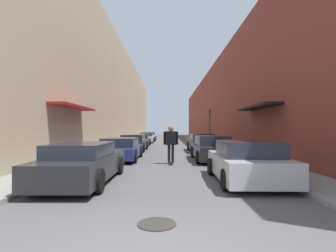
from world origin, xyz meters
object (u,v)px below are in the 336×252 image
parked_car_left_5 (148,136)px  skateboarder (170,140)px  traffic_light (209,122)px  parked_car_right_0 (246,162)px  parked_car_left_0 (82,163)px  manhole_cover (156,224)px  parked_car_right_2 (200,143)px  parked_car_left_4 (146,138)px  parked_car_right_1 (210,148)px  parked_car_left_1 (120,149)px  parked_car_left_2 (133,143)px  parked_car_left_3 (140,140)px

parked_car_left_5 → skateboarder: skateboarder is taller
traffic_light → parked_car_right_0: bearing=-95.5°
parked_car_left_0 → manhole_cover: (2.51, -3.66, -0.62)m
parked_car_right_2 → skateboarder: size_ratio=2.50×
parked_car_left_5 → parked_car_right_0: 29.86m
parked_car_left_4 → parked_car_right_2: bearing=-67.7°
parked_car_left_0 → parked_car_right_0: size_ratio=1.18×
parked_car_left_4 → parked_car_right_1: size_ratio=0.99×
parked_car_left_1 → parked_car_right_2: (5.08, 5.20, 0.06)m
parked_car_left_4 → parked_car_right_1: (4.98, -17.93, 0.05)m
skateboarder → traffic_light: traffic_light is taller
parked_car_left_2 → parked_car_left_5: size_ratio=1.00×
parked_car_left_2 → parked_car_left_4: size_ratio=1.03×
parked_car_left_3 → parked_car_left_5: 11.53m
parked_car_left_0 → traffic_light: size_ratio=1.31×
traffic_light → parked_car_left_0: bearing=-110.6°
parked_car_left_5 → skateboarder: 25.30m
parked_car_left_1 → manhole_cover: 9.98m
parked_car_left_1 → skateboarder: skateboarder is taller
parked_car_right_0 → manhole_cover: 4.66m
parked_car_left_4 → parked_car_left_1: bearing=-89.9°
traffic_light → parked_car_left_5: bearing=123.7°
skateboarder → traffic_light: bearing=73.8°
parked_car_right_0 → parked_car_left_0: bearing=-179.5°
parked_car_left_2 → traffic_light: 10.01m
parked_car_right_2 → traffic_light: traffic_light is taller
parked_car_left_0 → parked_car_right_2: (5.20, 11.20, 0.04)m
parked_car_right_0 → parked_car_left_4: bearing=102.3°
parked_car_right_0 → traffic_light: (1.81, 18.78, 1.73)m
parked_car_left_1 → parked_car_left_2: size_ratio=0.96×
parked_car_left_2 → parked_car_right_2: bearing=-7.7°
parked_car_left_2 → parked_car_left_3: size_ratio=1.12×
parked_car_left_4 → traffic_light: bearing=-34.9°
parked_car_left_5 → manhole_cover: size_ratio=6.79×
manhole_cover → traffic_light: (4.56, 22.49, 2.36)m
manhole_cover → parked_car_left_1: bearing=103.8°
skateboarder → manhole_cover: bearing=-92.4°
parked_car_right_2 → parked_car_left_3: bearing=128.0°
parked_car_right_0 → parked_car_left_3: bearing=106.5°
parked_car_left_0 → parked_car_left_1: parked_car_left_0 is taller
traffic_light → parked_car_left_4: bearing=145.1°
parked_car_left_1 → parked_car_right_2: 7.26m
parked_car_left_0 → parked_car_right_1: (5.06, 5.78, 0.02)m
parked_car_left_3 → parked_car_left_0: bearing=-89.9°
skateboarder → traffic_light: (4.22, 14.52, 1.21)m
parked_car_left_3 → traffic_light: (7.10, 0.92, 1.79)m
parked_car_left_2 → parked_car_left_1: bearing=-89.3°
parked_car_left_1 → parked_car_left_2: parked_car_left_2 is taller
parked_car_right_0 → parked_car_left_1: bearing=130.7°
parked_car_left_0 → parked_car_right_1: bearing=48.8°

